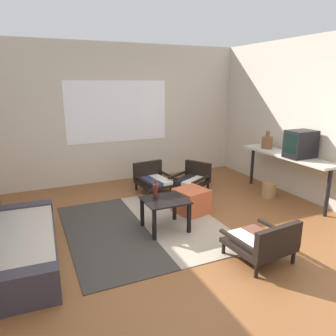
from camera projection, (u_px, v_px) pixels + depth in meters
The scene contains 15 objects.
ground_plane at pixel (187, 244), 3.99m from camera, with size 7.80×7.80×0.00m, color brown.
far_wall_with_window at pixel (117, 114), 6.32m from camera, with size 5.60×0.13×2.70m.
side_wall_right at pixel (330, 123), 4.95m from camera, with size 0.12×6.60×2.70m, color beige.
area_rug at pixel (144, 226), 4.48m from camera, with size 2.10×2.37×0.01m.
couch at pixel (13, 244), 3.55m from camera, with size 0.88×1.95×0.72m.
coffee_table at pixel (165, 206), 4.29m from camera, with size 0.58×0.53×0.44m.
armchair_by_window at pixel (153, 179), 5.88m from camera, with size 0.66×0.71×0.52m.
armchair_striped_foreground at pixel (263, 242), 3.55m from camera, with size 0.69×0.67×0.52m.
armchair_corner at pixel (192, 178), 5.87m from camera, with size 0.80×0.78×0.52m.
ottoman_orange at pixel (191, 201), 4.90m from camera, with size 0.45×0.45×0.38m, color #BC5633.
console_shelf at pixel (287, 158), 5.41m from camera, with size 0.42×1.87×0.79m.
crt_television at pixel (300, 144), 5.10m from camera, with size 0.44×0.33×0.44m.
clay_vase at pixel (267, 142), 5.81m from camera, with size 0.20×0.20×0.32m.
glass_bottle at pixel (155, 190), 4.34m from camera, with size 0.07×0.07×0.24m.
wicker_basket at pixel (269, 190), 5.60m from camera, with size 0.24×0.24×0.27m, color #9E7A4C.
Camera 1 is at (-1.70, -3.18, 1.98)m, focal length 33.91 mm.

